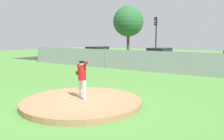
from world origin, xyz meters
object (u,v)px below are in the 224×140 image
baseball (65,98)px  pitcher_youth (82,75)px  parked_car_red (97,54)px  traffic_light_near (156,31)px  traffic_cone_orange (223,63)px  parked_car_champagne (159,57)px

baseball → pitcher_youth: bearing=46.9°
parked_car_red → traffic_light_near: traffic_light_near is taller
baseball → parked_car_red: parked_car_red is taller
baseball → traffic_cone_orange: size_ratio=0.13×
traffic_light_near → parked_car_champagne: bearing=-60.7°
parked_car_red → parked_car_champagne: 7.53m
pitcher_youth → parked_car_red: bearing=125.7°
pitcher_youth → baseball: pitcher_youth is taller
baseball → parked_car_champagne: size_ratio=0.02×
baseball → parked_car_champagne: bearing=98.7°
traffic_cone_orange → parked_car_red: bearing=-166.8°
baseball → traffic_cone_orange: (2.94, 17.83, 0.01)m
parked_car_red → parked_car_champagne: bearing=1.0°
parked_car_red → parked_car_champagne: size_ratio=1.15×
baseball → traffic_cone_orange: 18.07m
pitcher_youth → baseball: (-0.48, -0.51, -0.92)m
parked_car_red → traffic_cone_orange: parked_car_red is taller
baseball → parked_car_red: 17.79m
traffic_cone_orange → traffic_light_near: traffic_light_near is taller
parked_car_red → traffic_light_near: bearing=34.7°
parked_car_champagne → traffic_cone_orange: bearing=28.7°
baseball → traffic_light_near: (-4.35, 18.62, 3.15)m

